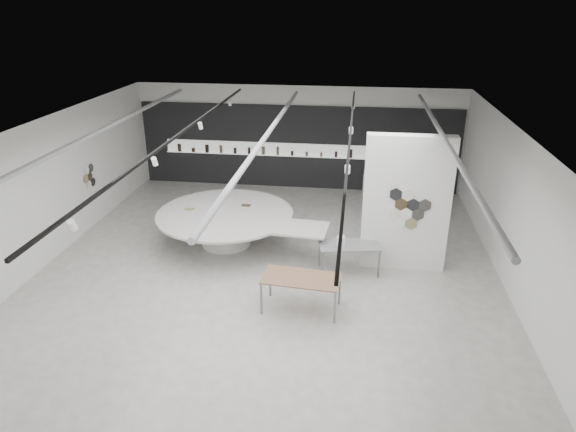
# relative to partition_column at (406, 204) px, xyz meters

# --- Properties ---
(room) EXTENTS (12.02, 14.02, 3.82)m
(room) POSITION_rel_partition_column_xyz_m (-3.59, -1.00, 0.27)
(room) COLOR #BBB8B1
(room) RESTS_ON ground
(back_wall_display) EXTENTS (11.80, 0.27, 3.10)m
(back_wall_display) POSITION_rel_partition_column_xyz_m (-3.58, 5.94, -0.26)
(back_wall_display) COLOR black
(back_wall_display) RESTS_ON ground
(partition_column) EXTENTS (2.20, 0.38, 3.60)m
(partition_column) POSITION_rel_partition_column_xyz_m (0.00, 0.00, 0.00)
(partition_column) COLOR white
(partition_column) RESTS_ON ground
(display_island) EXTENTS (5.17, 4.25, 1.00)m
(display_island) POSITION_rel_partition_column_xyz_m (-4.90, 0.68, -1.15)
(display_island) COLOR white
(display_island) RESTS_ON ground
(sample_table_wood) EXTENTS (1.84, 1.03, 0.83)m
(sample_table_wood) POSITION_rel_partition_column_xyz_m (-2.43, -2.42, -1.03)
(sample_table_wood) COLOR brown
(sample_table_wood) RESTS_ON ground
(sample_table_stone) EXTENTS (1.67, 1.04, 0.80)m
(sample_table_stone) POSITION_rel_partition_column_xyz_m (-1.39, -0.50, -1.07)
(sample_table_stone) COLOR gray
(sample_table_stone) RESTS_ON ground
(kitchen_counter) EXTENTS (1.52, 0.64, 1.18)m
(kitchen_counter) POSITION_rel_partition_column_xyz_m (-0.28, 5.52, -1.37)
(kitchen_counter) COLOR white
(kitchen_counter) RESTS_ON ground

